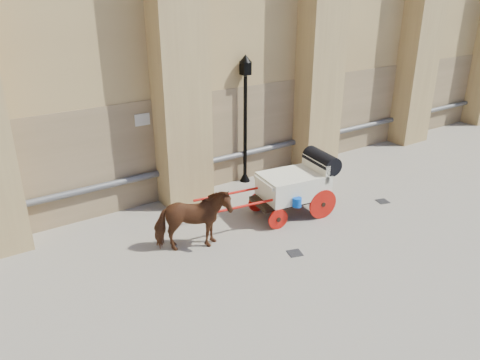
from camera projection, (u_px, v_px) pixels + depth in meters
ground at (291, 242)px, 11.50m from camera, size 90.00×90.00×0.00m
horse at (193, 221)px, 10.93m from camera, size 1.95×1.35×1.50m
carriage at (297, 183)px, 12.61m from camera, size 3.94×1.56×1.68m
street_lamp at (245, 117)px, 14.21m from camera, size 0.37×0.37×3.97m
drain_grate_near at (295, 253)px, 11.03m from camera, size 0.40×0.40×0.01m
drain_grate_far at (383, 201)px, 13.62m from camera, size 0.40×0.40×0.01m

